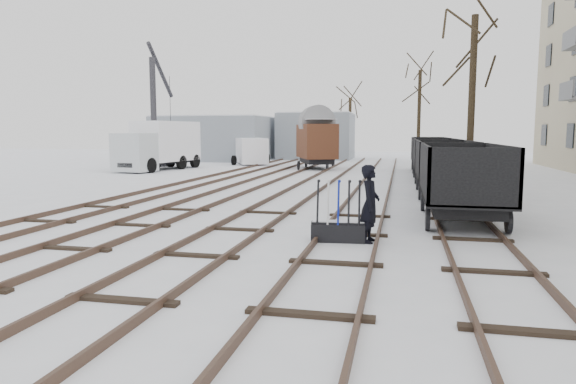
% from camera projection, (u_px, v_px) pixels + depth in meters
% --- Properties ---
extents(ground, '(120.00, 120.00, 0.00)m').
position_uv_depth(ground, '(196.00, 257.00, 10.98)').
color(ground, white).
rests_on(ground, ground).
extents(tracks, '(13.90, 52.00, 0.16)m').
position_uv_depth(tracks, '(309.00, 187.00, 24.23)').
color(tracks, black).
rests_on(tracks, ground).
extents(shed_left, '(10.00, 8.00, 4.10)m').
position_uv_depth(shed_left, '(216.00, 138.00, 48.44)').
color(shed_left, gray).
rests_on(shed_left, ground).
extents(shed_right, '(7.00, 6.00, 4.50)m').
position_uv_depth(shed_right, '(317.00, 136.00, 50.36)').
color(shed_right, gray).
rests_on(shed_right, ground).
extents(ground_frame, '(1.33, 0.52, 1.49)m').
position_uv_depth(ground_frame, '(338.00, 230.00, 12.47)').
color(ground_frame, black).
rests_on(ground_frame, ground).
extents(worker, '(0.53, 0.73, 1.88)m').
position_uv_depth(worker, '(370.00, 204.00, 12.33)').
color(worker, black).
rests_on(worker, ground).
extents(freight_wagon_a, '(2.24, 5.60, 2.28)m').
position_uv_depth(freight_wagon_a, '(461.00, 192.00, 15.32)').
color(freight_wagon_a, black).
rests_on(freight_wagon_a, ground).
extents(freight_wagon_b, '(2.24, 5.60, 2.28)m').
position_uv_depth(freight_wagon_b, '(444.00, 175.00, 21.52)').
color(freight_wagon_b, black).
rests_on(freight_wagon_b, ground).
extents(freight_wagon_c, '(2.24, 5.60, 2.28)m').
position_uv_depth(freight_wagon_c, '(435.00, 165.00, 27.73)').
color(freight_wagon_c, black).
rests_on(freight_wagon_c, ground).
extents(freight_wagon_d, '(2.24, 5.60, 2.28)m').
position_uv_depth(freight_wagon_d, '(429.00, 159.00, 33.93)').
color(freight_wagon_d, black).
rests_on(freight_wagon_d, ground).
extents(box_van_wagon, '(3.90, 5.17, 3.52)m').
position_uv_depth(box_van_wagon, '(316.00, 140.00, 36.80)').
color(box_van_wagon, black).
rests_on(box_van_wagon, ground).
extents(lorry, '(3.27, 7.70, 3.38)m').
position_uv_depth(lorry, '(159.00, 145.00, 35.66)').
color(lorry, black).
rests_on(lorry, ground).
extents(panel_van, '(3.92, 5.26, 2.13)m').
position_uv_depth(panel_van, '(251.00, 151.00, 42.11)').
color(panel_van, white).
rests_on(panel_van, ground).
extents(crane, '(2.07, 5.50, 9.31)m').
position_uv_depth(crane, '(156.00, 134.00, 39.53)').
color(crane, '#2C2B30').
rests_on(crane, ground).
extents(tree_near, '(0.30, 0.30, 7.65)m').
position_uv_depth(tree_near, '(472.00, 105.00, 22.42)').
color(tree_near, black).
rests_on(tree_near, ground).
extents(tree_far_left, '(0.30, 0.30, 6.00)m').
position_uv_depth(tree_far_left, '(350.00, 128.00, 51.55)').
color(tree_far_left, black).
rests_on(tree_far_left, ground).
extents(tree_far_right, '(0.30, 0.30, 7.90)m').
position_uv_depth(tree_far_right, '(419.00, 117.00, 44.28)').
color(tree_far_right, black).
rests_on(tree_far_right, ground).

